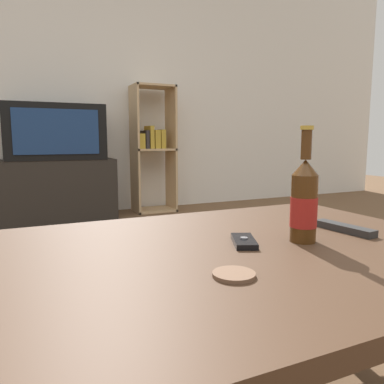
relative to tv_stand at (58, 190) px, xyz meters
The scene contains 9 objects.
back_wall 1.07m from the tv_stand, 64.74° to the left, with size 8.00×0.05×2.60m.
coffee_table 2.75m from the tv_stand, 87.27° to the right, with size 1.30×0.88×0.46m.
tv_stand is the anchor object (origin of this frame).
television 0.51m from the tv_stand, 90.00° to the right, with size 0.82×0.43×0.47m.
bookshelf 0.99m from the tv_stand, ahead, with size 0.40×0.30×1.24m.
beer_bottle 2.81m from the tv_stand, 82.57° to the right, with size 0.07×0.07×0.29m.
cell_phone 2.75m from the tv_stand, 85.55° to the right, with size 0.10×0.13×0.02m.
remote_control 2.80m from the tv_stand, 78.86° to the right, with size 0.06×0.18×0.02m.
coaster 2.92m from the tv_stand, 88.56° to the right, with size 0.08×0.08×0.01m.
Camera 1 is at (-0.42, -0.76, 0.72)m, focal length 35.00 mm.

